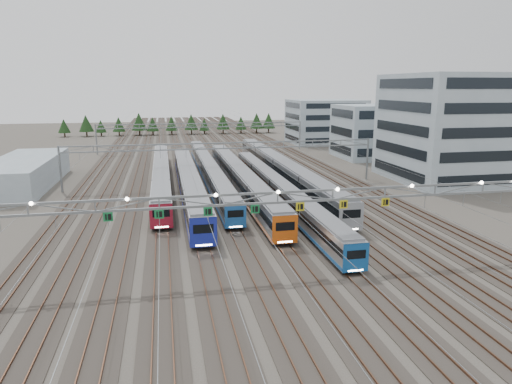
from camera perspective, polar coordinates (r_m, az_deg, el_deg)
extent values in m
plane|color=#47423A|center=(46.26, 2.63, -9.51)|extent=(400.00, 400.00, 0.00)
cube|color=#2D2823|center=(142.89, -7.18, 5.86)|extent=(54.00, 260.00, 0.08)
cube|color=brown|center=(143.27, -17.44, 5.44)|extent=(0.08, 260.00, 0.16)
cube|color=brown|center=(146.96, 2.82, 6.20)|extent=(0.08, 260.00, 0.16)
cube|color=brown|center=(142.82, -7.47, 5.90)|extent=(0.08, 260.00, 0.16)
cube|color=brown|center=(142.93, -6.90, 5.92)|extent=(0.08, 260.00, 0.16)
cube|color=black|center=(86.86, -11.71, 1.30)|extent=(2.37, 58.76, 0.36)
cube|color=#ACAFB4|center=(86.53, -11.76, 2.43)|extent=(2.79, 59.96, 3.14)
cube|color=black|center=(86.46, -11.77, 2.67)|extent=(2.85, 59.66, 0.95)
cube|color=maroon|center=(86.78, -11.72, 1.57)|extent=(2.84, 59.66, 0.35)
cube|color=slate|center=(86.24, -11.81, 3.52)|extent=(2.51, 58.76, 0.25)
cube|color=maroon|center=(57.34, -11.76, -2.98)|extent=(2.81, 0.12, 3.14)
cube|color=black|center=(57.21, -11.78, -2.63)|extent=(2.09, 0.10, 0.95)
cube|color=white|center=(57.68, -11.70, -4.31)|extent=(1.67, 0.06, 0.15)
cube|color=black|center=(77.09, -8.36, -0.04)|extent=(2.53, 54.21, 0.38)
cube|color=#ACAFB4|center=(76.69, -8.40, 1.31)|extent=(2.98, 55.32, 3.35)
cube|color=black|center=(76.61, -8.41, 1.60)|extent=(3.04, 55.04, 1.01)
cube|color=#1B27A2|center=(76.99, -8.37, 0.28)|extent=(3.03, 55.04, 0.37)
cube|color=slate|center=(76.35, -8.45, 2.61)|extent=(2.68, 54.21, 0.27)
cube|color=#1B27A2|center=(50.02, -6.59, -5.03)|extent=(3.00, 0.12, 3.35)
cube|color=black|center=(49.86, -6.60, -4.60)|extent=(2.23, 0.10, 1.01)
cube|color=white|center=(50.43, -6.54, -6.62)|extent=(1.79, 0.06, 0.16)
cube|color=black|center=(88.92, -5.90, 1.77)|extent=(2.27, 65.30, 0.34)
cube|color=#ACAFB4|center=(88.61, -5.93, 2.82)|extent=(2.66, 66.64, 3.00)
cube|color=black|center=(88.55, -5.93, 3.05)|extent=(2.72, 66.30, 0.90)
cube|color=blue|center=(88.84, -5.91, 2.02)|extent=(2.71, 66.30, 0.33)
cube|color=slate|center=(88.34, -5.95, 3.84)|extent=(2.40, 65.30, 0.24)
cube|color=blue|center=(56.41, -2.57, -3.07)|extent=(2.68, 0.12, 3.00)
cube|color=black|center=(56.28, -2.57, -2.73)|extent=(2.00, 0.10, 0.90)
cube|color=white|center=(56.73, -2.55, -4.36)|extent=(1.60, 0.06, 0.14)
cube|color=black|center=(80.67, -2.08, 0.67)|extent=(2.46, 60.85, 0.37)
cube|color=#ACAFB4|center=(80.30, -2.09, 1.93)|extent=(2.89, 62.09, 3.25)
cube|color=black|center=(80.23, -2.09, 2.20)|extent=(2.95, 61.78, 0.98)
cube|color=orange|center=(80.58, -2.08, 0.97)|extent=(2.94, 61.78, 0.36)
cube|color=slate|center=(79.99, -2.10, 3.14)|extent=(2.60, 60.85, 0.26)
cube|color=orange|center=(50.89, 3.65, -4.71)|extent=(2.91, 0.12, 3.25)
cube|color=black|center=(50.75, 3.67, -4.30)|extent=(2.17, 0.10, 0.98)
cube|color=white|center=(51.29, 3.65, -6.24)|extent=(1.73, 0.06, 0.15)
cube|color=black|center=(72.39, 2.69, -0.80)|extent=(2.15, 59.63, 0.33)
cube|color=#ACAFB4|center=(72.03, 2.70, 0.42)|extent=(2.54, 60.85, 2.85)
cube|color=black|center=(71.96, 2.71, 0.69)|extent=(2.60, 60.54, 0.86)
cube|color=#1755A1|center=(72.30, 2.69, -0.51)|extent=(2.59, 60.54, 0.32)
cube|color=slate|center=(71.71, 2.72, 1.60)|extent=(2.28, 59.63, 0.23)
cube|color=#1755A1|center=(44.41, 12.38, -8.04)|extent=(2.56, 0.12, 2.85)
cube|color=black|center=(44.27, 12.42, -7.64)|extent=(1.90, 0.10, 0.86)
cube|color=white|center=(44.82, 12.33, -9.55)|extent=(1.52, 0.06, 0.14)
cube|color=black|center=(88.04, 3.09, 1.72)|extent=(2.62, 66.81, 0.40)
cube|color=#ACAFB4|center=(87.68, 3.11, 2.96)|extent=(3.09, 68.17, 3.47)
cube|color=black|center=(87.61, 3.11, 3.23)|extent=(3.15, 67.83, 1.05)
cube|color=#90959D|center=(87.95, 3.10, 2.02)|extent=(3.14, 67.83, 0.39)
cube|color=slate|center=(87.38, 3.12, 4.15)|extent=(2.78, 66.81, 0.28)
cube|color=#90959D|center=(56.22, 11.83, -3.09)|extent=(3.11, 0.12, 3.47)
cube|color=black|center=(56.09, 11.86, -2.69)|extent=(2.32, 0.10, 1.05)
cube|color=white|center=(56.61, 11.78, -4.58)|extent=(1.85, 0.06, 0.17)
cube|color=gray|center=(43.86, 2.73, -0.06)|extent=(56.00, 0.22, 0.22)
cube|color=gray|center=(44.10, 2.72, -1.32)|extent=(56.00, 0.22, 0.22)
cube|color=#17743A|center=(43.16, -18.01, -2.97)|extent=(0.85, 0.06, 0.85)
cube|color=#17743A|center=(42.84, -12.02, -2.72)|extent=(0.85, 0.06, 0.85)
cube|color=#17743A|center=(43.00, -6.01, -2.44)|extent=(0.85, 0.06, 0.85)
cube|color=#17743A|center=(43.63, -0.12, -2.14)|extent=(0.85, 0.06, 0.85)
cube|color=gold|center=(44.70, 5.55, -1.83)|extent=(0.85, 0.06, 0.85)
cube|color=gold|center=(46.19, 10.90, -1.52)|extent=(0.85, 0.06, 0.85)
cube|color=gold|center=(48.05, 15.87, -1.22)|extent=(0.85, 0.06, 0.85)
cylinder|color=gray|center=(84.38, -23.27, 2.63)|extent=(0.36, 0.36, 8.00)
cylinder|color=gray|center=(91.10, 13.74, 4.03)|extent=(0.36, 0.36, 8.00)
cube|color=gray|center=(82.68, -4.08, 6.14)|extent=(56.00, 0.22, 0.22)
cube|color=gray|center=(82.80, -4.07, 5.45)|extent=(56.00, 0.22, 0.22)
cylinder|color=gray|center=(128.34, -19.33, 6.20)|extent=(0.36, 0.36, 8.00)
cylinder|color=gray|center=(132.85, 5.50, 7.09)|extent=(0.36, 0.36, 8.00)
cube|color=gray|center=(127.22, -6.75, 8.51)|extent=(56.00, 0.22, 0.22)
cube|color=gray|center=(127.31, -6.74, 8.06)|extent=(56.00, 0.22, 0.22)
cube|color=#92A4AE|center=(94.10, 22.46, 7.39)|extent=(18.00, 22.00, 20.03)
cube|color=#92A4AE|center=(119.41, 13.72, 7.36)|extent=(14.00, 16.00, 13.20)
cube|color=#92A4AE|center=(148.36, 8.67, 8.71)|extent=(22.00, 18.00, 13.59)
cube|color=#92A4AE|center=(92.69, -27.00, 2.17)|extent=(10.00, 30.00, 4.97)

